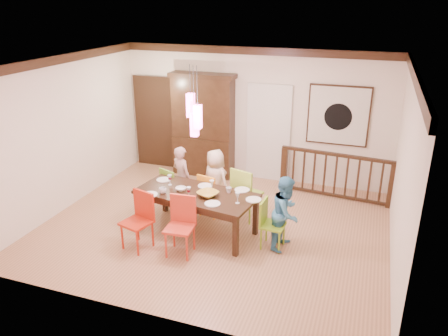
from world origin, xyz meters
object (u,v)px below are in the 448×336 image
(chair_end_right, at_px, (273,221))
(china_hutch, at_px, (203,125))
(chair_far_left, at_px, (174,185))
(person_far_mid, at_px, (215,181))
(person_far_left, at_px, (182,177))
(person_end_right, at_px, (286,213))
(balustrade, at_px, (336,175))
(dining_table, at_px, (196,197))

(chair_end_right, distance_m, china_hutch, 3.56)
(chair_far_left, bearing_deg, chair_end_right, -177.76)
(china_hutch, height_order, person_far_mid, china_hutch)
(chair_end_right, distance_m, person_far_left, 2.21)
(person_far_left, bearing_deg, person_end_right, -174.09)
(balustrade, xyz_separation_m, person_far_left, (-2.77, -1.42, 0.12))
(balustrade, xyz_separation_m, person_end_right, (-0.56, -2.21, 0.12))
(china_hutch, xyz_separation_m, balustrade, (3.02, -0.35, -0.67))
(chair_end_right, relative_size, person_far_left, 0.67)
(dining_table, bearing_deg, person_end_right, 9.03)
(china_hutch, height_order, person_far_left, china_hutch)
(person_far_left, bearing_deg, person_far_mid, -147.29)
(balustrade, bearing_deg, person_far_mid, -141.77)
(chair_far_left, distance_m, person_end_right, 2.42)
(chair_far_left, bearing_deg, person_end_right, -174.30)
(dining_table, bearing_deg, person_far_mid, 97.34)
(china_hutch, bearing_deg, chair_end_right, -49.43)
(china_hutch, distance_m, person_far_mid, 1.99)
(balustrade, distance_m, person_end_right, 2.29)
(chair_far_left, xyz_separation_m, person_far_mid, (0.78, 0.19, 0.13))
(chair_end_right, xyz_separation_m, person_far_mid, (-1.36, 0.97, 0.14))
(person_far_left, height_order, person_end_right, person_far_left)
(person_far_left, bearing_deg, balustrade, -127.15)
(chair_end_right, bearing_deg, person_far_mid, 57.44)
(china_hutch, relative_size, person_far_mid, 1.90)
(dining_table, bearing_deg, person_far_left, 137.05)
(china_hutch, bearing_deg, dining_table, -70.87)
(person_far_mid, bearing_deg, dining_table, 111.50)
(person_far_left, xyz_separation_m, person_end_right, (2.21, -0.80, -0.00))
(chair_far_left, relative_size, person_end_right, 0.68)
(person_end_right, bearing_deg, chair_end_right, 125.42)
(chair_far_left, xyz_separation_m, balustrade, (2.88, 1.53, 0.01))
(chair_far_left, relative_size, balustrade, 0.37)
(dining_table, xyz_separation_m, china_hutch, (-0.89, 2.58, 0.51))
(chair_end_right, relative_size, person_end_right, 0.67)
(chair_far_left, height_order, china_hutch, china_hutch)
(dining_table, height_order, person_far_left, person_far_left)
(chair_end_right, xyz_separation_m, balustrade, (0.75, 2.30, 0.03))
(person_far_mid, distance_m, person_end_right, 1.77)
(chair_far_left, relative_size, person_far_mid, 0.69)
(chair_far_left, xyz_separation_m, person_end_right, (2.32, -0.68, 0.13))
(chair_far_left, relative_size, china_hutch, 0.36)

